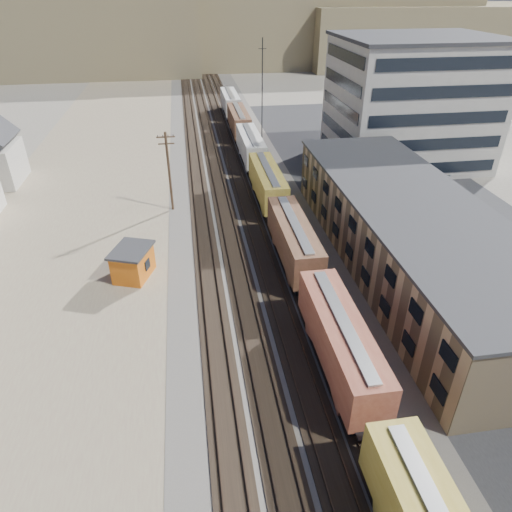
{
  "coord_description": "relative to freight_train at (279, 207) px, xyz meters",
  "views": [
    {
      "loc": [
        -6.12,
        -11.9,
        25.28
      ],
      "look_at": [
        -0.51,
        24.21,
        3.0
      ],
      "focal_mm": 32.0,
      "sensor_mm": 36.0,
      "label": 1
    }
  ],
  "objects": [
    {
      "name": "ballast_bed",
      "position": [
        -3.8,
        15.24,
        -2.76
      ],
      "size": [
        18.0,
        200.0,
        0.06
      ],
      "primitive_type": "cube",
      "color": "#4C4742",
      "rests_on": "ground"
    },
    {
      "name": "dirt_yard",
      "position": [
        -23.8,
        5.24,
        -2.78
      ],
      "size": [
        24.0,
        180.0,
        0.03
      ],
      "primitive_type": "cube",
      "color": "#7D6856",
      "rests_on": "ground"
    },
    {
      "name": "asphalt_lot",
      "position": [
        18.2,
        0.24,
        -2.77
      ],
      "size": [
        26.0,
        120.0,
        0.04
      ],
      "primitive_type": "cube",
      "color": "#232326",
      "rests_on": "ground"
    },
    {
      "name": "rail_tracks",
      "position": [
        -4.35,
        15.24,
        -2.68
      ],
      "size": [
        11.4,
        200.0,
        0.24
      ],
      "color": "black",
      "rests_on": "ground"
    },
    {
      "name": "freight_train",
      "position": [
        0.0,
        0.0,
        0.0
      ],
      "size": [
        3.0,
        119.74,
        4.46
      ],
      "color": "black",
      "rests_on": "ground"
    },
    {
      "name": "warehouse",
      "position": [
        11.18,
        -9.76,
        0.86
      ],
      "size": [
        12.4,
        40.4,
        7.25
      ],
      "color": "tan",
      "rests_on": "ground"
    },
    {
      "name": "office_tower",
      "position": [
        24.15,
        20.19,
        6.47
      ],
      "size": [
        22.6,
        18.6,
        18.45
      ],
      "color": "#9E998E",
      "rests_on": "ground"
    },
    {
      "name": "utility_pole_north",
      "position": [
        -12.3,
        7.24,
        2.5
      ],
      "size": [
        2.2,
        0.32,
        10.0
      ],
      "color": "#382619",
      "rests_on": "ground"
    },
    {
      "name": "radio_mast",
      "position": [
        2.2,
        25.24,
        6.33
      ],
      "size": [
        1.2,
        0.16,
        18.0
      ],
      "color": "black",
      "rests_on": "ground"
    },
    {
      "name": "hills_north",
      "position": [
        -3.63,
        133.16,
        11.31
      ],
      "size": [
        265.0,
        80.0,
        32.0
      ],
      "color": "#716344",
      "rests_on": "ground"
    },
    {
      "name": "maintenance_shed",
      "position": [
        -16.03,
        -7.64,
        -1.18
      ],
      "size": [
        4.59,
        5.17,
        3.14
      ],
      "color": "#C35C12",
      "rests_on": "ground"
    },
    {
      "name": "parked_car_blue",
      "position": [
        22.32,
        9.69,
        -2.02
      ],
      "size": [
        4.64,
        6.17,
        1.56
      ],
      "primitive_type": "imported",
      "rotation": [
        0.0,
        0.0,
        0.42
      ],
      "color": "navy",
      "rests_on": "ground"
    },
    {
      "name": "parked_car_far",
      "position": [
        27.87,
        13.36,
        -1.97
      ],
      "size": [
        3.7,
        5.19,
        1.64
      ],
      "primitive_type": "imported",
      "rotation": [
        0.0,
        0.0,
        -0.41
      ],
      "color": "silver",
      "rests_on": "ground"
    }
  ]
}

